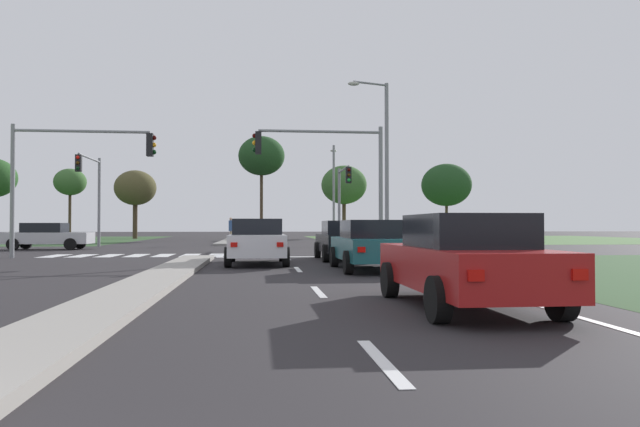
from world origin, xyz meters
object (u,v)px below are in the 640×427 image
at_px(car_red_third, 464,260).
at_px(street_lamp_third, 334,187).
at_px(traffic_signal_near_left, 68,164).
at_px(traffic_signal_far_right, 343,191).
at_px(treeline_third, 135,188).
at_px(street_lamp_second, 383,157).
at_px(treeline_sixth, 446,185).
at_px(car_silver_second, 47,236).
at_px(pedestrian_at_median, 231,227).
at_px(car_black_sixth, 344,240).
at_px(car_white_near, 257,241).
at_px(traffic_signal_far_left, 92,184).
at_px(treeline_second, 70,182).
at_px(treeline_fifth, 344,185).
at_px(traffic_signal_near_right, 333,165).
at_px(car_teal_fourth, 371,244).
at_px(treeline_fourth, 262,156).

relative_size(car_red_third, street_lamp_third, 0.57).
bearing_deg(traffic_signal_near_left, street_lamp_third, 59.83).
height_order(car_red_third, traffic_signal_far_right, traffic_signal_far_right).
relative_size(traffic_signal_near_left, treeline_third, 0.84).
bearing_deg(treeline_third, street_lamp_second, -60.72).
relative_size(street_lamp_third, treeline_sixth, 1.04).
distance_m(car_silver_second, street_lamp_third, 23.95).
bearing_deg(traffic_signal_far_right, car_red_third, -94.20).
bearing_deg(pedestrian_at_median, car_black_sixth, 42.24).
relative_size(car_white_near, traffic_signal_far_left, 0.83).
distance_m(car_black_sixth, treeline_sixth, 41.03).
distance_m(pedestrian_at_median, treeline_second, 24.65).
bearing_deg(car_black_sixth, treeline_third, 111.81).
xyz_separation_m(car_white_near, traffic_signal_near_left, (-7.72, 4.97, 3.04)).
bearing_deg(car_silver_second, treeline_sixth, 129.87).
bearing_deg(traffic_signal_far_right, treeline_fifth, 81.52).
bearing_deg(car_silver_second, traffic_signal_near_right, 59.32).
bearing_deg(treeline_second, pedestrian_at_median, -45.17).
relative_size(traffic_signal_far_left, pedestrian_at_median, 3.09).
xyz_separation_m(car_black_sixth, traffic_signal_far_right, (2.00, 14.30, 2.72)).
distance_m(traffic_signal_far_right, treeline_third, 30.50).
xyz_separation_m(car_black_sixth, treeline_second, (-22.43, 40.47, 4.98)).
relative_size(traffic_signal_near_right, treeline_third, 0.81).
height_order(car_white_near, car_teal_fourth, car_white_near).
distance_m(car_black_sixth, treeline_fourth, 36.94).
relative_size(car_silver_second, treeline_fifth, 0.60).
xyz_separation_m(treeline_third, treeline_fifth, (21.44, 0.59, 0.51)).
bearing_deg(traffic_signal_far_left, treeline_fifth, 53.30).
distance_m(car_silver_second, treeline_fourth, 28.29).
xyz_separation_m(car_silver_second, treeline_second, (-7.62, 28.99, 5.00)).
distance_m(car_white_near, treeline_fifth, 43.19).
bearing_deg(car_black_sixth, traffic_signal_near_right, 91.66).
bearing_deg(car_red_third, pedestrian_at_median, 98.26).
distance_m(pedestrian_at_median, treeline_fifth, 20.32).
distance_m(treeline_fourth, treeline_fifth, 9.80).
distance_m(car_teal_fourth, traffic_signal_near_right, 8.62).
xyz_separation_m(traffic_signal_far_right, treeline_fifth, (3.79, 25.41, 2.13)).
xyz_separation_m(pedestrian_at_median, treeline_fourth, (2.39, 12.79, 6.93)).
height_order(car_red_third, traffic_signal_near_left, traffic_signal_near_left).
bearing_deg(car_black_sixth, treeline_fifth, 81.71).
distance_m(street_lamp_second, treeline_sixth, 34.01).
relative_size(traffic_signal_far_right, street_lamp_second, 0.61).
height_order(car_black_sixth, traffic_signal_far_left, traffic_signal_far_left).
bearing_deg(traffic_signal_far_right, car_black_sixth, -97.95).
height_order(car_silver_second, pedestrian_at_median, pedestrian_at_median).
distance_m(car_teal_fourth, treeline_second, 51.21).
bearing_deg(car_black_sixth, pedestrian_at_median, 102.93).
relative_size(car_red_third, traffic_signal_far_left, 0.83).
bearing_deg(traffic_signal_far_left, pedestrian_at_median, 49.02).
height_order(car_white_near, treeline_second, treeline_second).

